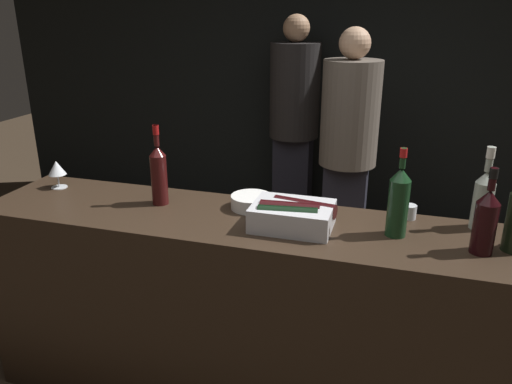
{
  "coord_description": "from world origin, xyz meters",
  "views": [
    {
      "loc": [
        0.57,
        -1.62,
        1.81
      ],
      "look_at": [
        0.0,
        0.3,
        1.08
      ],
      "focal_mm": 35.0,
      "sensor_mm": 36.0,
      "label": 1
    }
  ],
  "objects_px": {
    "wine_glass": "(57,169)",
    "white_wine_bottle": "(483,197)",
    "ice_bin_with_bottles": "(293,214)",
    "red_wine_bottle_black_foil": "(486,220)",
    "candle_votive": "(409,212)",
    "bowl_white": "(251,201)",
    "person_in_hoodie": "(294,117)",
    "person_blond_tee": "(348,141)",
    "red_wine_bottle_burgundy": "(398,201)",
    "red_wine_bottle_tall": "(159,173)"
  },
  "relations": [
    {
      "from": "red_wine_bottle_burgundy",
      "to": "person_in_hoodie",
      "type": "bearing_deg",
      "value": 113.08
    },
    {
      "from": "bowl_white",
      "to": "red_wine_bottle_black_foil",
      "type": "bearing_deg",
      "value": -10.53
    },
    {
      "from": "bowl_white",
      "to": "person_in_hoodie",
      "type": "height_order",
      "value": "person_in_hoodie"
    },
    {
      "from": "ice_bin_with_bottles",
      "to": "red_wine_bottle_tall",
      "type": "height_order",
      "value": "red_wine_bottle_tall"
    },
    {
      "from": "red_wine_bottle_tall",
      "to": "ice_bin_with_bottles",
      "type": "bearing_deg",
      "value": -7.78
    },
    {
      "from": "candle_votive",
      "to": "person_blond_tee",
      "type": "xyz_separation_m",
      "value": [
        -0.42,
        1.33,
        -0.04
      ]
    },
    {
      "from": "bowl_white",
      "to": "wine_glass",
      "type": "xyz_separation_m",
      "value": [
        -1.02,
        -0.01,
        0.07
      ]
    },
    {
      "from": "red_wine_bottle_black_foil",
      "to": "person_blond_tee",
      "type": "distance_m",
      "value": 1.73
    },
    {
      "from": "bowl_white",
      "to": "red_wine_bottle_tall",
      "type": "distance_m",
      "value": 0.44
    },
    {
      "from": "red_wine_bottle_tall",
      "to": "red_wine_bottle_burgundy",
      "type": "bearing_deg",
      "value": -2.4
    },
    {
      "from": "ice_bin_with_bottles",
      "to": "white_wine_bottle",
      "type": "height_order",
      "value": "white_wine_bottle"
    },
    {
      "from": "wine_glass",
      "to": "person_blond_tee",
      "type": "relative_size",
      "value": 0.08
    },
    {
      "from": "red_wine_bottle_burgundy",
      "to": "person_in_hoodie",
      "type": "xyz_separation_m",
      "value": [
        -0.87,
        2.04,
        -0.12
      ]
    },
    {
      "from": "red_wine_bottle_burgundy",
      "to": "person_in_hoodie",
      "type": "height_order",
      "value": "person_in_hoodie"
    },
    {
      "from": "wine_glass",
      "to": "red_wine_bottle_burgundy",
      "type": "bearing_deg",
      "value": -3.31
    },
    {
      "from": "wine_glass",
      "to": "red_wine_bottle_tall",
      "type": "xyz_separation_m",
      "value": [
        0.6,
        -0.05,
        0.05
      ]
    },
    {
      "from": "wine_glass",
      "to": "white_wine_bottle",
      "type": "bearing_deg",
      "value": 2.14
    },
    {
      "from": "person_blond_tee",
      "to": "wine_glass",
      "type": "bearing_deg",
      "value": 145.67
    },
    {
      "from": "red_wine_bottle_black_foil",
      "to": "person_in_hoodie",
      "type": "relative_size",
      "value": 0.19
    },
    {
      "from": "ice_bin_with_bottles",
      "to": "candle_votive",
      "type": "height_order",
      "value": "ice_bin_with_bottles"
    },
    {
      "from": "ice_bin_with_bottles",
      "to": "red_wine_bottle_tall",
      "type": "xyz_separation_m",
      "value": [
        -0.65,
        0.09,
        0.09
      ]
    },
    {
      "from": "ice_bin_with_bottles",
      "to": "red_wine_bottle_black_foil",
      "type": "bearing_deg",
      "value": -1.72
    },
    {
      "from": "ice_bin_with_bottles",
      "to": "white_wine_bottle",
      "type": "xyz_separation_m",
      "value": [
        0.74,
        0.21,
        0.08
      ]
    },
    {
      "from": "candle_votive",
      "to": "red_wine_bottle_black_foil",
      "type": "relative_size",
      "value": 0.19
    },
    {
      "from": "bowl_white",
      "to": "white_wine_bottle",
      "type": "bearing_deg",
      "value": 3.52
    },
    {
      "from": "candle_votive",
      "to": "red_wine_bottle_tall",
      "type": "distance_m",
      "value": 1.13
    },
    {
      "from": "wine_glass",
      "to": "person_in_hoodie",
      "type": "bearing_deg",
      "value": 67.78
    },
    {
      "from": "ice_bin_with_bottles",
      "to": "white_wine_bottle",
      "type": "distance_m",
      "value": 0.78
    },
    {
      "from": "red_wine_bottle_tall",
      "to": "red_wine_bottle_burgundy",
      "type": "distance_m",
      "value": 1.07
    },
    {
      "from": "bowl_white",
      "to": "white_wine_bottle",
      "type": "xyz_separation_m",
      "value": [
        0.97,
        0.06,
        0.11
      ]
    },
    {
      "from": "wine_glass",
      "to": "person_in_hoodie",
      "type": "distance_m",
      "value": 2.1
    },
    {
      "from": "bowl_white",
      "to": "person_blond_tee",
      "type": "xyz_separation_m",
      "value": [
        0.28,
        1.41,
        -0.04
      ]
    },
    {
      "from": "wine_glass",
      "to": "white_wine_bottle",
      "type": "height_order",
      "value": "white_wine_bottle"
    },
    {
      "from": "candle_votive",
      "to": "red_wine_bottle_burgundy",
      "type": "bearing_deg",
      "value": -104.75
    },
    {
      "from": "wine_glass",
      "to": "red_wine_bottle_black_foil",
      "type": "height_order",
      "value": "red_wine_bottle_black_foil"
    },
    {
      "from": "red_wine_bottle_black_foil",
      "to": "white_wine_bottle",
      "type": "bearing_deg",
      "value": 85.41
    },
    {
      "from": "candle_votive",
      "to": "white_wine_bottle",
      "type": "distance_m",
      "value": 0.3
    },
    {
      "from": "bowl_white",
      "to": "person_blond_tee",
      "type": "height_order",
      "value": "person_blond_tee"
    },
    {
      "from": "wine_glass",
      "to": "bowl_white",
      "type": "bearing_deg",
      "value": 0.83
    },
    {
      "from": "red_wine_bottle_burgundy",
      "to": "red_wine_bottle_black_foil",
      "type": "bearing_deg",
      "value": -11.96
    },
    {
      "from": "red_wine_bottle_tall",
      "to": "white_wine_bottle",
      "type": "distance_m",
      "value": 1.4
    },
    {
      "from": "white_wine_bottle",
      "to": "person_blond_tee",
      "type": "bearing_deg",
      "value": 117.28
    },
    {
      "from": "ice_bin_with_bottles",
      "to": "person_in_hoodie",
      "type": "distance_m",
      "value": 2.13
    },
    {
      "from": "red_wine_bottle_black_foil",
      "to": "candle_votive",
      "type": "bearing_deg",
      "value": 135.3
    },
    {
      "from": "candle_votive",
      "to": "red_wine_bottle_burgundy",
      "type": "xyz_separation_m",
      "value": [
        -0.05,
        -0.19,
        0.12
      ]
    },
    {
      "from": "white_wine_bottle",
      "to": "red_wine_bottle_black_foil",
      "type": "bearing_deg",
      "value": -94.59
    },
    {
      "from": "red_wine_bottle_tall",
      "to": "white_wine_bottle",
      "type": "relative_size",
      "value": 1.07
    },
    {
      "from": "wine_glass",
      "to": "person_in_hoodie",
      "type": "height_order",
      "value": "person_in_hoodie"
    },
    {
      "from": "red_wine_bottle_tall",
      "to": "person_in_hoodie",
      "type": "height_order",
      "value": "person_in_hoodie"
    },
    {
      "from": "white_wine_bottle",
      "to": "person_in_hoodie",
      "type": "height_order",
      "value": "person_in_hoodie"
    }
  ]
}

